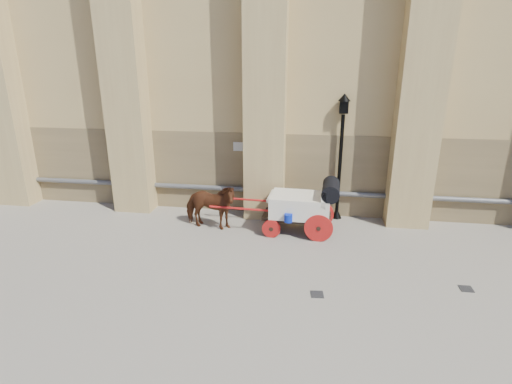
# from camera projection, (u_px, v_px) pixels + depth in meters

# --- Properties ---
(ground) EXTENTS (90.00, 90.00, 0.00)m
(ground) POSITION_uv_depth(u_px,v_px,m) (283.00, 264.00, 11.30)
(ground) COLOR slate
(ground) RESTS_ON ground
(horse) EXTENTS (2.02, 1.11, 1.62)m
(horse) POSITION_uv_depth(u_px,v_px,m) (210.00, 206.00, 13.46)
(horse) COLOR brown
(horse) RESTS_ON ground
(carriage) EXTENTS (4.27, 1.53, 1.85)m
(carriage) POSITION_uv_depth(u_px,v_px,m) (305.00, 204.00, 13.09)
(carriage) COLOR black
(carriage) RESTS_ON ground
(street_lamp) EXTENTS (0.42, 0.42, 4.45)m
(street_lamp) POSITION_uv_depth(u_px,v_px,m) (341.00, 154.00, 13.88)
(street_lamp) COLOR black
(street_lamp) RESTS_ON ground
(drain_grate_near) EXTENTS (0.35, 0.35, 0.01)m
(drain_grate_near) POSITION_uv_depth(u_px,v_px,m) (317.00, 294.00, 9.86)
(drain_grate_near) COLOR black
(drain_grate_near) RESTS_ON ground
(drain_grate_far) EXTENTS (0.32, 0.32, 0.01)m
(drain_grate_far) POSITION_uv_depth(u_px,v_px,m) (466.00, 289.00, 10.10)
(drain_grate_far) COLOR black
(drain_grate_far) RESTS_ON ground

